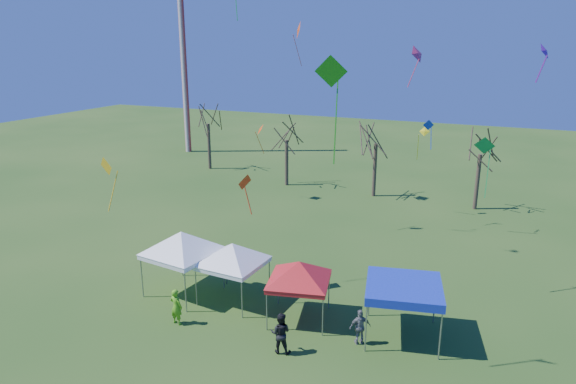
{
  "coord_description": "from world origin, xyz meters",
  "views": [
    {
      "loc": [
        7.83,
        -18.0,
        12.91
      ],
      "look_at": [
        -1.26,
        3.0,
        6.21
      ],
      "focal_mm": 32.0,
      "sensor_mm": 36.0,
      "label": 1
    }
  ],
  "objects_px": {
    "tent_white_mid": "(232,247)",
    "tent_blue": "(404,289)",
    "radio_mast": "(183,46)",
    "tree_1": "(287,124)",
    "person_dark": "(280,333)",
    "tree_0": "(207,107)",
    "person_green": "(176,307)",
    "tree_2": "(377,124)",
    "person_grey": "(360,327)",
    "tree_3": "(482,134)",
    "tent_red": "(299,266)",
    "tent_white_west": "(181,236)"
  },
  "relations": [
    {
      "from": "tent_white_mid",
      "to": "tent_blue",
      "type": "bearing_deg",
      "value": 0.07
    },
    {
      "from": "person_dark",
      "to": "tent_blue",
      "type": "bearing_deg",
      "value": -156.41
    },
    {
      "from": "tent_white_west",
      "to": "tent_red",
      "type": "bearing_deg",
      "value": -0.57
    },
    {
      "from": "radio_mast",
      "to": "tree_1",
      "type": "bearing_deg",
      "value": -28.48
    },
    {
      "from": "radio_mast",
      "to": "tree_0",
      "type": "height_order",
      "value": "radio_mast"
    },
    {
      "from": "tent_white_west",
      "to": "tent_red",
      "type": "relative_size",
      "value": 1.18
    },
    {
      "from": "tree_1",
      "to": "tree_2",
      "type": "height_order",
      "value": "tree_2"
    },
    {
      "from": "radio_mast",
      "to": "tent_white_west",
      "type": "distance_m",
      "value": 38.77
    },
    {
      "from": "tree_2",
      "to": "person_green",
      "type": "bearing_deg",
      "value": -97.64
    },
    {
      "from": "tent_red",
      "to": "tree_3",
      "type": "bearing_deg",
      "value": 73.08
    },
    {
      "from": "tree_1",
      "to": "tent_white_west",
      "type": "xyz_separation_m",
      "value": [
        3.6,
        -22.0,
        -2.55
      ]
    },
    {
      "from": "tree_1",
      "to": "tent_red",
      "type": "distance_m",
      "value": 24.52
    },
    {
      "from": "tent_white_mid",
      "to": "person_grey",
      "type": "height_order",
      "value": "tent_white_mid"
    },
    {
      "from": "tree_3",
      "to": "person_dark",
      "type": "xyz_separation_m",
      "value": [
        -6.2,
        -24.38,
        -5.15
      ]
    },
    {
      "from": "person_dark",
      "to": "tree_0",
      "type": "bearing_deg",
      "value": -66.09
    },
    {
      "from": "tree_2",
      "to": "tent_red",
      "type": "xyz_separation_m",
      "value": [
        1.87,
        -21.8,
        -3.49
      ]
    },
    {
      "from": "radio_mast",
      "to": "tree_3",
      "type": "relative_size",
      "value": 3.16
    },
    {
      "from": "tree_0",
      "to": "tent_white_mid",
      "type": "relative_size",
      "value": 2.05
    },
    {
      "from": "tree_1",
      "to": "person_green",
      "type": "distance_m",
      "value": 25.8
    },
    {
      "from": "tree_3",
      "to": "person_dark",
      "type": "bearing_deg",
      "value": -104.27
    },
    {
      "from": "tent_white_mid",
      "to": "person_grey",
      "type": "relative_size",
      "value": 2.49
    },
    {
      "from": "tent_white_west",
      "to": "tent_blue",
      "type": "height_order",
      "value": "tent_white_west"
    },
    {
      "from": "tree_0",
      "to": "tree_3",
      "type": "height_order",
      "value": "tree_0"
    },
    {
      "from": "tree_1",
      "to": "tent_red",
      "type": "relative_size",
      "value": 1.96
    },
    {
      "from": "tree_1",
      "to": "tent_white_mid",
      "type": "distance_m",
      "value": 22.78
    },
    {
      "from": "tent_white_mid",
      "to": "person_dark",
      "type": "relative_size",
      "value": 2.22
    },
    {
      "from": "tent_blue",
      "to": "person_green",
      "type": "height_order",
      "value": "tent_blue"
    },
    {
      "from": "tree_2",
      "to": "tent_white_mid",
      "type": "bearing_deg",
      "value": -95.23
    },
    {
      "from": "tree_0",
      "to": "person_dark",
      "type": "bearing_deg",
      "value": -53.28
    },
    {
      "from": "radio_mast",
      "to": "tree_1",
      "type": "relative_size",
      "value": 3.31
    },
    {
      "from": "tree_3",
      "to": "tent_red",
      "type": "height_order",
      "value": "tree_3"
    },
    {
      "from": "person_green",
      "to": "tent_blue",
      "type": "bearing_deg",
      "value": -155.82
    },
    {
      "from": "tree_3",
      "to": "tent_blue",
      "type": "xyz_separation_m",
      "value": [
        -1.67,
        -21.04,
        -3.69
      ]
    },
    {
      "from": "radio_mast",
      "to": "tree_0",
      "type": "xyz_separation_m",
      "value": [
        7.15,
        -6.62,
        -6.01
      ]
    },
    {
      "from": "tent_white_mid",
      "to": "person_dark",
      "type": "bearing_deg",
      "value": -38.71
    },
    {
      "from": "tent_red",
      "to": "person_grey",
      "type": "bearing_deg",
      "value": -15.63
    },
    {
      "from": "tree_1",
      "to": "person_grey",
      "type": "bearing_deg",
      "value": -59.47
    },
    {
      "from": "tent_red",
      "to": "person_green",
      "type": "xyz_separation_m",
      "value": [
        -5.16,
        -2.74,
        -1.9
      ]
    },
    {
      "from": "tree_1",
      "to": "tent_white_west",
      "type": "relative_size",
      "value": 1.67
    },
    {
      "from": "tree_0",
      "to": "person_dark",
      "type": "height_order",
      "value": "tree_0"
    },
    {
      "from": "tent_blue",
      "to": "tree_1",
      "type": "bearing_deg",
      "value": 124.94
    },
    {
      "from": "person_grey",
      "to": "person_green",
      "type": "relative_size",
      "value": 0.92
    },
    {
      "from": "tree_0",
      "to": "person_grey",
      "type": "distance_m",
      "value": 35.39
    },
    {
      "from": "person_dark",
      "to": "person_green",
      "type": "relative_size",
      "value": 1.03
    },
    {
      "from": "tree_3",
      "to": "person_green",
      "type": "relative_size",
      "value": 4.41
    },
    {
      "from": "tree_1",
      "to": "tree_3",
      "type": "distance_m",
      "value": 16.81
    },
    {
      "from": "tree_0",
      "to": "person_grey",
      "type": "xyz_separation_m",
      "value": [
        23.64,
        -25.72,
        -5.66
      ]
    },
    {
      "from": "tent_white_west",
      "to": "tent_red",
      "type": "distance_m",
      "value": 6.68
    },
    {
      "from": "tree_3",
      "to": "radio_mast",
      "type": "bearing_deg",
      "value": 163.69
    },
    {
      "from": "tree_3",
      "to": "person_green",
      "type": "distance_m",
      "value": 27.37
    }
  ]
}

